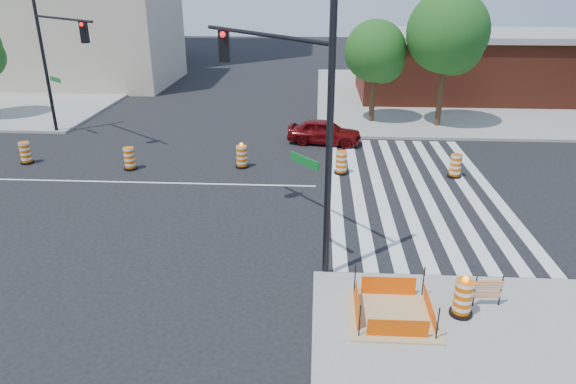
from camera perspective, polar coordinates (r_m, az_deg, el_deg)
name	(u,v)px	position (r m, az deg, el deg)	size (l,w,h in m)	color
ground	(151,183)	(22.53, -15.00, 1.01)	(120.00, 120.00, 0.00)	black
sidewalk_ne	(469,97)	(40.22, 19.46, 9.97)	(22.00, 22.00, 0.15)	gray
crosswalk_east	(411,188)	(21.77, 13.55, 0.41)	(6.75, 13.50, 0.01)	silver
lane_centerline	(151,183)	(22.53, -15.00, 1.02)	(14.00, 0.12, 0.01)	silver
excavation_pit	(392,313)	(13.51, 11.50, -13.06)	(2.20, 2.20, 0.90)	tan
brick_storefront	(473,65)	(39.84, 19.88, 13.10)	(16.50, 8.50, 4.60)	maroon
beige_midrise	(81,20)	(46.08, -22.05, 17.32)	(14.00, 10.00, 10.00)	#BEAE91
red_coupe	(324,132)	(26.96, 4.06, 6.72)	(1.53, 3.80, 1.29)	#5D070A
signal_pole_se	(290,93)	(14.58, 0.22, 10.89)	(4.13, 4.84, 8.22)	black
signal_pole_nw	(55,47)	(29.42, -24.46, 14.47)	(4.66, 3.90, 7.86)	black
pit_drum	(463,299)	(13.77, 18.84, -11.17)	(0.57, 0.57, 1.13)	black
barricade	(488,289)	(14.32, 21.35, -10.05)	(0.76, 0.10, 0.89)	#E45E04
tree_north_c	(376,55)	(30.71, 9.73, 14.80)	(3.53, 3.50, 5.96)	#382314
tree_north_d	(448,37)	(30.46, 17.32, 16.12)	(4.44, 4.44, 7.55)	#382314
median_drum_1	(26,154)	(26.88, -27.13, 3.82)	(0.60, 0.60, 1.02)	black
median_drum_2	(130,159)	(24.25, -17.19, 3.50)	(0.60, 0.60, 1.02)	black
median_drum_3	(242,157)	(23.51, -5.17, 3.88)	(0.60, 0.60, 1.18)	black
median_drum_4	(341,163)	(22.76, 5.93, 3.19)	(0.60, 0.60, 1.02)	black
median_drum_5	(455,167)	(23.39, 18.10, 2.70)	(0.60, 0.60, 1.02)	black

